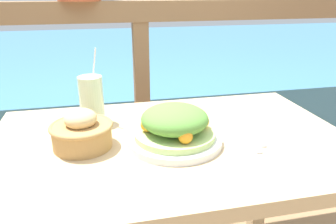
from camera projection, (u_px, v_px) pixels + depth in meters
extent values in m
cube|color=tan|center=(172.00, 145.00, 1.00)|extent=(1.09, 0.70, 0.04)
cube|color=tan|center=(37.00, 210.00, 1.30)|extent=(0.06, 0.06, 0.72)
cube|color=tan|center=(260.00, 181.00, 1.50)|extent=(0.06, 0.06, 0.72)
cube|color=brown|center=(139.00, 11.00, 1.46)|extent=(2.80, 0.08, 0.09)
cube|color=brown|center=(143.00, 127.00, 1.67)|extent=(0.07, 0.07, 1.04)
cube|color=teal|center=(114.00, 68.00, 4.04)|extent=(12.00, 4.00, 0.49)
cylinder|color=silver|center=(176.00, 140.00, 0.96)|extent=(0.28, 0.28, 0.02)
cylinder|color=#B7D17A|center=(176.00, 134.00, 0.95)|extent=(0.24, 0.24, 0.02)
ellipsoid|color=#568E38|center=(176.00, 119.00, 0.94)|extent=(0.19, 0.19, 0.08)
sphere|color=orange|center=(203.00, 121.00, 0.97)|extent=(0.04, 0.04, 0.04)
sphere|color=orange|center=(176.00, 114.00, 1.02)|extent=(0.04, 0.04, 0.04)
sphere|color=orange|center=(147.00, 125.00, 0.94)|extent=(0.04, 0.04, 0.04)
sphere|color=orange|center=(185.00, 137.00, 0.87)|extent=(0.04, 0.04, 0.04)
cylinder|color=beige|center=(92.00, 100.00, 1.08)|extent=(0.08, 0.08, 0.16)
cylinder|color=white|center=(93.00, 80.00, 1.07)|extent=(0.04, 0.05, 0.21)
cylinder|color=#AD7F47|center=(82.00, 136.00, 0.93)|extent=(0.17, 0.17, 0.07)
torus|color=#AD7F47|center=(81.00, 126.00, 0.92)|extent=(0.18, 0.18, 0.01)
ellipsoid|color=#DBB77A|center=(80.00, 119.00, 0.91)|extent=(0.09, 0.09, 0.05)
cube|color=silver|center=(247.00, 139.00, 0.98)|extent=(0.02, 0.18, 0.00)
cube|color=silver|center=(255.00, 134.00, 1.02)|extent=(0.04, 0.18, 0.00)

